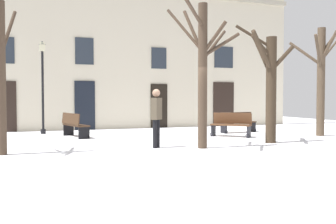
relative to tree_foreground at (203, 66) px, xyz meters
The scene contains 10 objects.
ground_plane 2.67m from the tree_foreground, 112.11° to the left, with size 30.24×30.24×0.00m, color white.
building_facade 8.42m from the tree_foreground, 92.15° to the left, with size 18.90×0.60×7.31m.
tree_foreground is the anchor object (origin of this frame).
tree_right_of_center 2.85m from the tree_foreground, ahead, with size 1.89×1.69×4.09m.
tree_center 6.44m from the tree_foreground, 16.09° to the left, with size 1.72×1.69×4.44m.
streetlamp 8.00m from the tree_foreground, 124.14° to the left, with size 0.30×0.30×4.00m.
bench_by_litter_bin 6.14m from the tree_foreground, 125.67° to the left, with size 0.93×1.85×0.96m.
bench_far_corner 6.10m from the tree_foreground, 48.65° to the left, with size 1.82×0.73×0.92m.
bench_back_to_back_right 4.29m from the tree_foreground, 46.75° to the left, with size 1.47×1.49×0.96m.
person_near_bench 2.08m from the tree_foreground, 157.26° to the left, with size 0.43×0.42×1.84m.
Camera 1 is at (-4.73, -11.45, 1.57)m, focal length 40.58 mm.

